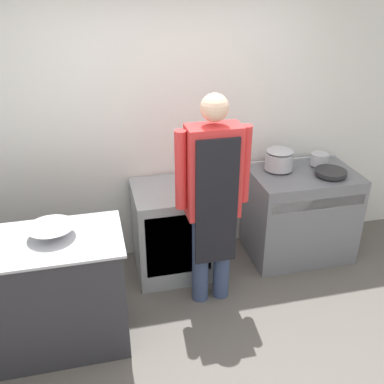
{
  "coord_description": "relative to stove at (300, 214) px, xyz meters",
  "views": [
    {
      "loc": [
        -0.7,
        -2.23,
        2.63
      ],
      "look_at": [
        0.04,
        0.9,
        1.0
      ],
      "focal_mm": 42.0,
      "sensor_mm": 36.0,
      "label": 1
    }
  ],
  "objects": [
    {
      "name": "wall_back",
      "position": [
        -1.22,
        0.4,
        0.9
      ],
      "size": [
        8.0,
        0.05,
        2.7
      ],
      "color": "white",
      "rests_on": "ground_plane"
    },
    {
      "name": "stock_pot",
      "position": [
        -0.22,
        0.12,
        0.56
      ],
      "size": [
        0.26,
        0.26,
        0.2
      ],
      "color": "#B2B5BC",
      "rests_on": "stove"
    },
    {
      "name": "stove",
      "position": [
        0.0,
        0.0,
        0.0
      ],
      "size": [
        0.98,
        0.66,
        0.91
      ],
      "color": "slate",
      "rests_on": "ground_plane"
    },
    {
      "name": "fridge_unit",
      "position": [
        -1.28,
        0.03,
        -0.02
      ],
      "size": [
        0.69,
        0.66,
        0.85
      ],
      "color": "#93999E",
      "rests_on": "ground_plane"
    },
    {
      "name": "prep_counter",
      "position": [
        -2.35,
        -0.7,
        0.02
      ],
      "size": [
        1.16,
        0.63,
        0.93
      ],
      "color": "#2D2D33",
      "rests_on": "ground_plane"
    },
    {
      "name": "saute_pan",
      "position": [
        0.2,
        -0.11,
        0.48
      ],
      "size": [
        0.29,
        0.29,
        0.04
      ],
      "color": "#262628",
      "rests_on": "stove"
    },
    {
      "name": "sauce_pot",
      "position": [
        0.2,
        0.12,
        0.52
      ],
      "size": [
        0.17,
        0.17,
        0.12
      ],
      "color": "#B2B5BC",
      "rests_on": "stove"
    },
    {
      "name": "mixing_bowl",
      "position": [
        -2.26,
        -0.66,
        0.52
      ],
      "size": [
        0.33,
        0.33,
        0.08
      ],
      "color": "#B2B5BC",
      "rests_on": "prep_counter"
    },
    {
      "name": "ground_plane",
      "position": [
        -1.22,
        -1.25,
        -0.45
      ],
      "size": [
        14.0,
        14.0,
        0.0
      ],
      "primitive_type": "plane",
      "color": "#5B5651"
    },
    {
      "name": "person_cook",
      "position": [
        -1.03,
        -0.47,
        0.59
      ],
      "size": [
        0.6,
        0.24,
        1.82
      ],
      "color": "#38476B",
      "rests_on": "ground_plane"
    }
  ]
}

